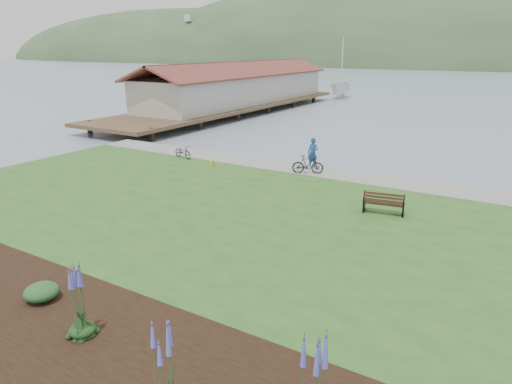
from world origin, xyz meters
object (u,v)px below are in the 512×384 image
at_px(bicycle_a, 183,152).
at_px(sailboat, 340,98).
at_px(person, 313,151).
at_px(park_bench, 384,203).

distance_m(bicycle_a, sailboat, 41.57).
distance_m(person, bicycle_a, 8.01).
bearing_deg(bicycle_a, person, -61.95).
height_order(park_bench, person, person).
bearing_deg(bicycle_a, sailboat, 22.17).
xyz_separation_m(park_bench, person, (-5.55, 5.36, 0.50)).
bearing_deg(park_bench, sailboat, 103.24).
bearing_deg(park_bench, person, 126.18).
bearing_deg(person, park_bench, -40.64).
bearing_deg(person, bicycle_a, -162.88).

